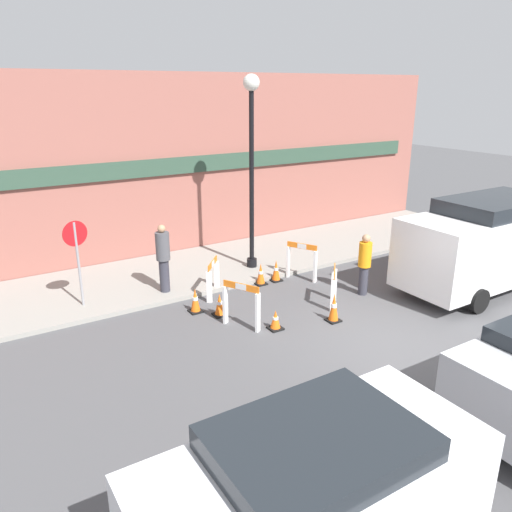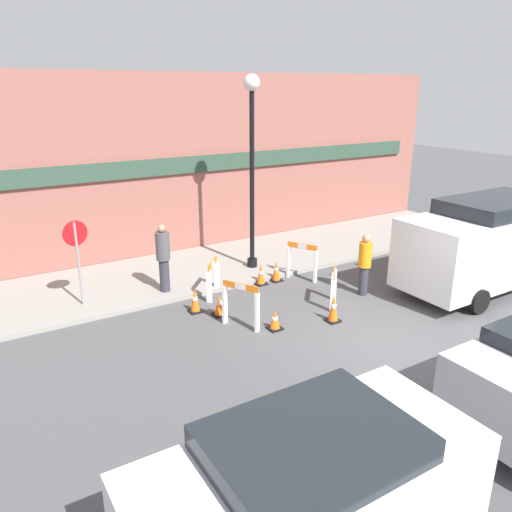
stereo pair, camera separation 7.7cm
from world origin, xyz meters
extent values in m
plane|color=#4C4C4F|center=(0.00, 0.00, 0.00)|extent=(60.00, 60.00, 0.00)
cube|color=gray|center=(0.00, 6.26, 0.05)|extent=(18.00, 3.52, 0.11)
cube|color=#93564C|center=(0.00, 8.10, 2.75)|extent=(18.00, 0.12, 5.50)
cube|color=#2D4738|center=(0.00, 7.99, 2.80)|extent=(16.20, 0.10, 0.50)
cylinder|color=black|center=(-0.22, 5.48, 0.23)|extent=(0.29, 0.29, 0.24)
cylinder|color=black|center=(-0.22, 5.48, 2.55)|extent=(0.13, 0.13, 4.89)
sphere|color=silver|center=(-0.22, 5.48, 5.17)|extent=(0.44, 0.44, 0.44)
cylinder|color=gray|center=(-5.06, 5.30, 1.13)|extent=(0.06, 0.06, 2.05)
cylinder|color=red|center=(-5.06, 5.30, 1.89)|extent=(0.59, 0.16, 0.60)
cube|color=white|center=(-1.80, 4.64, 0.41)|extent=(0.14, 0.13, 0.81)
cube|color=white|center=(-2.32, 4.06, 0.41)|extent=(0.14, 0.13, 0.81)
cube|color=orange|center=(-2.06, 4.35, 0.89)|extent=(0.57, 0.65, 0.15)
cube|color=white|center=(-2.06, 4.35, 0.89)|extent=(0.19, 0.21, 0.14)
cube|color=white|center=(-2.52, 2.84, 0.45)|extent=(0.14, 0.12, 0.90)
cube|color=white|center=(-2.12, 2.11, 0.45)|extent=(0.14, 0.12, 0.90)
cube|color=orange|center=(-2.32, 2.48, 0.97)|extent=(0.45, 0.80, 0.15)
cube|color=white|center=(-2.32, 2.48, 0.97)|extent=(0.15, 0.25, 0.14)
cube|color=white|center=(-0.07, 2.04, 0.40)|extent=(0.14, 0.13, 0.81)
cube|color=white|center=(0.42, 2.59, 0.40)|extent=(0.14, 0.13, 0.81)
cube|color=orange|center=(0.18, 2.32, 0.88)|extent=(0.54, 0.62, 0.15)
cube|color=white|center=(0.18, 2.32, 0.88)|extent=(0.18, 0.20, 0.14)
cube|color=white|center=(0.74, 3.75, 0.45)|extent=(0.14, 0.12, 0.90)
cube|color=white|center=(0.34, 4.47, 0.45)|extent=(0.14, 0.12, 0.90)
cube|color=orange|center=(0.54, 4.11, 0.97)|extent=(0.44, 0.78, 0.15)
cube|color=white|center=(0.54, 4.11, 0.97)|extent=(0.15, 0.25, 0.14)
cube|color=black|center=(-0.60, 4.40, 0.02)|extent=(0.30, 0.30, 0.04)
cone|color=orange|center=(-0.60, 4.40, 0.32)|extent=(0.23, 0.22, 0.56)
cylinder|color=white|center=(-0.60, 4.40, 0.35)|extent=(0.13, 0.13, 0.08)
cube|color=black|center=(-0.39, 1.64, 0.02)|extent=(0.30, 0.30, 0.04)
cone|color=orange|center=(-0.39, 1.64, 0.36)|extent=(0.22, 0.23, 0.64)
cylinder|color=white|center=(-0.39, 1.64, 0.39)|extent=(0.13, 0.13, 0.09)
cube|color=black|center=(-2.45, 3.27, 0.02)|extent=(0.30, 0.30, 0.04)
cone|color=orange|center=(-2.45, 3.27, 0.29)|extent=(0.22, 0.22, 0.51)
cylinder|color=white|center=(-2.45, 3.27, 0.32)|extent=(0.13, 0.13, 0.07)
cube|color=black|center=(-0.10, 4.40, 0.02)|extent=(0.30, 0.30, 0.04)
cone|color=orange|center=(-0.10, 4.40, 0.32)|extent=(0.22, 0.22, 0.56)
cylinder|color=white|center=(-0.10, 4.40, 0.35)|extent=(0.13, 0.13, 0.08)
cube|color=black|center=(-1.73, 2.00, 0.02)|extent=(0.30, 0.30, 0.04)
cone|color=orange|center=(-1.73, 2.00, 0.25)|extent=(0.23, 0.22, 0.41)
cylinder|color=white|center=(-1.73, 2.00, 0.27)|extent=(0.13, 0.13, 0.06)
cube|color=black|center=(-2.85, 3.73, 0.02)|extent=(0.30, 0.30, 0.04)
cone|color=orange|center=(-2.85, 3.73, 0.32)|extent=(0.22, 0.22, 0.56)
cylinder|color=white|center=(-2.85, 3.73, 0.35)|extent=(0.13, 0.13, 0.08)
cylinder|color=#33333D|center=(1.27, 2.45, 0.38)|extent=(0.31, 0.31, 0.76)
cylinder|color=orange|center=(1.27, 2.45, 1.08)|extent=(0.43, 0.43, 0.63)
sphere|color=tan|center=(1.27, 2.45, 1.50)|extent=(0.28, 0.28, 0.21)
cylinder|color=#33333D|center=(-3.07, 5.07, 0.53)|extent=(0.34, 0.34, 0.85)
cylinder|color=#4C4C51|center=(-3.07, 5.07, 1.32)|extent=(0.48, 0.48, 0.71)
sphere|color=tan|center=(-3.07, 5.07, 1.77)|extent=(0.27, 0.27, 0.20)
cube|color=silver|center=(-4.60, -2.97, 0.91)|extent=(3.83, 1.70, 1.22)
cube|color=#1E2328|center=(-4.60, -2.97, 1.52)|extent=(2.11, 1.56, 0.55)
cylinder|color=black|center=(-3.41, -2.12, 0.30)|extent=(0.60, 0.18, 0.60)
cylinder|color=black|center=(-0.87, -2.10, 0.30)|extent=(0.60, 0.18, 0.60)
cube|color=white|center=(4.53, 1.15, 1.17)|extent=(5.55, 1.92, 1.73)
cube|color=#1E2328|center=(4.53, 1.15, 2.03)|extent=(3.05, 1.77, 0.73)
cylinder|color=black|center=(6.25, 2.11, 0.30)|extent=(0.60, 0.18, 0.60)
cylinder|color=black|center=(2.81, 2.11, 0.30)|extent=(0.60, 0.18, 0.60)
cylinder|color=black|center=(2.81, 0.19, 0.30)|extent=(0.60, 0.18, 0.60)
camera|label=1|loc=(-7.32, -6.18, 5.07)|focal=35.00mm
camera|label=2|loc=(-7.25, -6.22, 5.07)|focal=35.00mm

